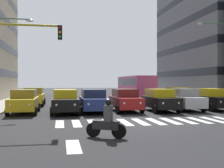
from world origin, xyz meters
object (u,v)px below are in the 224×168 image
Objects in this scene: car_1 at (184,99)px; car_row2_0 at (34,96)px; street_lamp_right at (4,53)px; bus_behind_traffic at (135,85)px; traffic_light_gantry at (11,56)px; street_lamp_left at (224,55)px; car_6 at (24,101)px; car_row2_1 at (179,95)px; car_2 at (160,100)px; motorcycle_with_rider at (107,122)px; car_5 at (65,101)px; car_0 at (212,99)px; car_4 at (93,101)px; car_3 at (125,100)px.

car_row2_0 is at bearing -28.56° from car_1.
bus_behind_traffic is at bearing -135.28° from street_lamp_right.
street_lamp_left reaches higher than traffic_light_gantry.
car_6 is 19.37m from bus_behind_traffic.
car_2 is at bearing 55.79° from car_row2_1.
car_1 is 2.83× the size of motorcycle_with_rider.
traffic_light_gantry is at bearing 59.37° from car_5.
car_row2_0 is at bearing -2.59° from car_row2_1.
street_lamp_left is at bearing -175.51° from car_6.
car_0 is 0.63× the size of street_lamp_right.
car_row2_0 is at bearing -107.28° from street_lamp_right.
car_row2_0 is at bearing -55.07° from car_4.
car_6 is 1.00× the size of car_row2_1.
street_lamp_left is (-4.27, 13.68, 2.77)m from bus_behind_traffic.
street_lamp_right is at bearing -61.35° from motorcycle_with_rider.
car_4 is at bearing 166.91° from street_lamp_right.
car_0 is 1.00× the size of car_1.
car_4 is 4.95m from car_6.
street_lamp_right reaches higher than car_3.
street_lamp_right reaches higher than motorcycle_with_rider.
car_3 is (2.63, -0.42, 0.00)m from car_2.
street_lamp_left is at bearing 161.81° from car_row2_0.
car_1 is 13.86m from car_row2_0.
traffic_light_gantry reaches higher than car_3.
street_lamp_right is at bearing 44.72° from bus_behind_traffic.
car_row2_0 is 6.73m from street_lamp_right.
car_row2_1 is at bearing 177.41° from car_row2_0.
car_5 is at bearing 3.94° from car_1.
car_1 is at bearing -179.65° from car_6.
car_0 and car_row2_1 have the same top height.
bus_behind_traffic is 1.44× the size of street_lamp_left.
car_3 is at bearing 72.17° from bus_behind_traffic.
car_1 is 1.00× the size of car_4.
car_2 is (4.60, 0.43, 0.00)m from car_0.
car_6 is (2.89, -0.57, 0.00)m from car_5.
car_1 is 13.71m from traffic_light_gantry.
traffic_light_gantry reaches higher than car_5.
street_lamp_left is (-16.51, -1.30, 3.74)m from car_6.
traffic_light_gantry is 0.75× the size of street_lamp_left.
car_2 is 1.00× the size of car_row2_0.
car_row2_0 is 12.46m from traffic_light_gantry.
car_2 is 1.00× the size of car_6.
car_3 is at bearing -143.45° from traffic_light_gantry.
car_0 and car_2 have the same top height.
car_1 is at bearing 15.97° from street_lamp_left.
car_5 is (7.19, 0.21, 0.00)m from car_2.
traffic_light_gantry reaches higher than car_2.
car_3 and car_4 have the same top height.
traffic_light_gantry reaches higher than car_1.
car_3 is 4.60m from car_5.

